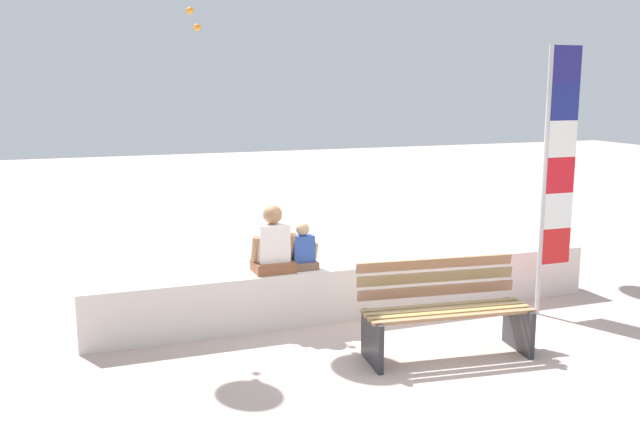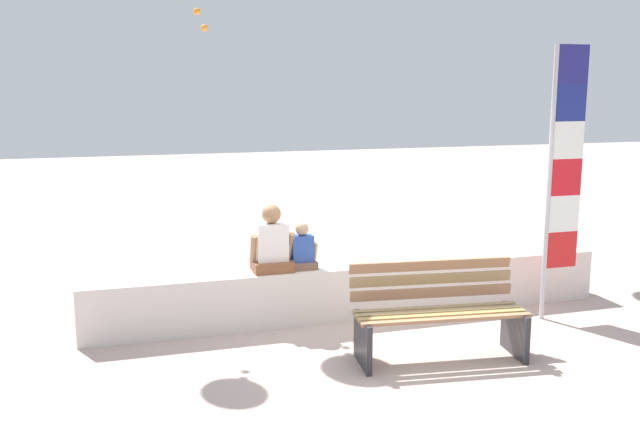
# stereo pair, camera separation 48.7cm
# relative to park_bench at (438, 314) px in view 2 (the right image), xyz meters

# --- Properties ---
(ground_plane) EXTENTS (40.00, 40.00, 0.00)m
(ground_plane) POSITION_rel_park_bench_xyz_m (-0.36, 0.32, -0.42)
(ground_plane) COLOR #B59E94
(seawall_ledge) EXTENTS (5.84, 0.51, 0.58)m
(seawall_ledge) POSITION_rel_park_bench_xyz_m (-0.36, 1.40, -0.12)
(seawall_ledge) COLOR silver
(seawall_ledge) RESTS_ON ground
(park_bench) EXTENTS (1.65, 0.78, 0.88)m
(park_bench) POSITION_rel_park_bench_xyz_m (0.00, 0.00, 0.00)
(park_bench) COLOR #A47450
(park_bench) RESTS_ON ground
(person_adult) EXTENTS (0.47, 0.34, 0.72)m
(person_adult) POSITION_rel_park_bench_xyz_m (-1.28, 1.36, 0.45)
(person_adult) COLOR brown
(person_adult) RESTS_ON seawall_ledge
(person_child) EXTENTS (0.33, 0.24, 0.51)m
(person_child) POSITION_rel_park_bench_xyz_m (-0.95, 1.36, 0.36)
(person_child) COLOR brown
(person_child) RESTS_ON seawall_ledge
(flag_banner) EXTENTS (0.42, 0.05, 2.95)m
(flag_banner) POSITION_rel_park_bench_xyz_m (1.72, 0.67, 1.24)
(flag_banner) COLOR #B7B7BC
(flag_banner) RESTS_ON ground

